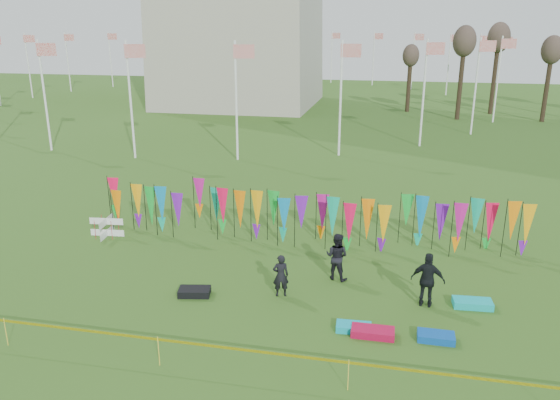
% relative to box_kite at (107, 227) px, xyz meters
% --- Properties ---
extents(ground, '(160.00, 160.00, 0.00)m').
position_rel_box_kite_xyz_m(ground, '(8.39, -5.86, -0.43)').
color(ground, '#315718').
rests_on(ground, ground).
extents(flagpole_ring, '(57.40, 56.16, 8.00)m').
position_rel_box_kite_xyz_m(flagpole_ring, '(-5.61, 42.14, 3.57)').
color(flagpole_ring, white).
rests_on(flagpole_ring, ground).
extents(banner_row, '(18.64, 0.64, 2.25)m').
position_rel_box_kite_xyz_m(banner_row, '(8.67, 1.20, 0.94)').
color(banner_row, black).
rests_on(banner_row, ground).
extents(caution_tape_near, '(26.00, 0.02, 0.90)m').
position_rel_box_kite_xyz_m(caution_tape_near, '(8.17, -8.55, 0.35)').
color(caution_tape_near, '#EDE205').
rests_on(caution_tape_near, ground).
extents(box_kite, '(0.78, 0.78, 0.87)m').
position_rel_box_kite_xyz_m(box_kite, '(0.00, 0.00, 0.00)').
color(box_kite, red).
rests_on(box_kite, ground).
extents(person_left, '(0.66, 0.56, 1.53)m').
position_rel_box_kite_xyz_m(person_left, '(8.69, -3.87, 0.33)').
color(person_left, black).
rests_on(person_left, ground).
extents(person_mid, '(0.98, 0.76, 1.78)m').
position_rel_box_kite_xyz_m(person_mid, '(10.43, -2.14, 0.46)').
color(person_mid, black).
rests_on(person_mid, ground).
extents(person_right, '(1.18, 0.77, 1.89)m').
position_rel_box_kite_xyz_m(person_right, '(13.59, -3.56, 0.51)').
color(person_right, black).
rests_on(person_right, ground).
extents(kite_bag_turquoise, '(1.10, 0.59, 0.21)m').
position_rel_box_kite_xyz_m(kite_bag_turquoise, '(11.36, -5.63, -0.33)').
color(kite_bag_turquoise, '#0DB2C9').
rests_on(kite_bag_turquoise, ground).
extents(kite_bag_blue, '(1.09, 0.57, 0.23)m').
position_rel_box_kite_xyz_m(kite_bag_blue, '(13.80, -5.68, -0.32)').
color(kite_bag_blue, '#0B4EB5').
rests_on(kite_bag_blue, ground).
extents(kite_bag_red, '(1.30, 0.60, 0.24)m').
position_rel_box_kite_xyz_m(kite_bag_red, '(11.95, -5.81, -0.31)').
color(kite_bag_red, '#BB0C39').
rests_on(kite_bag_red, ground).
extents(kite_bag_black, '(1.19, 0.82, 0.25)m').
position_rel_box_kite_xyz_m(kite_bag_black, '(5.75, -4.46, -0.31)').
color(kite_bag_black, black).
rests_on(kite_bag_black, ground).
extents(kite_bag_teal, '(1.30, 0.69, 0.24)m').
position_rel_box_kite_xyz_m(kite_bag_teal, '(15.12, -3.31, -0.31)').
color(kite_bag_teal, '#0DBCBE').
rests_on(kite_bag_teal, ground).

